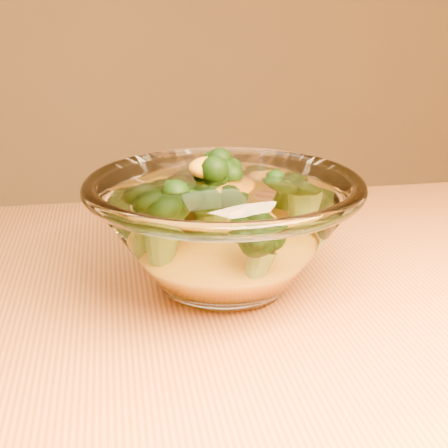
# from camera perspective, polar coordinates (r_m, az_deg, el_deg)

# --- Properties ---
(glass_bowl) EXTENTS (0.25, 0.25, 0.11)m
(glass_bowl) POSITION_cam_1_polar(r_m,az_deg,el_deg) (0.56, 0.00, -0.52)
(glass_bowl) COLOR white
(glass_bowl) RESTS_ON table
(cheese_sauce) EXTENTS (0.13, 0.13, 0.04)m
(cheese_sauce) POSITION_cam_1_polar(r_m,az_deg,el_deg) (0.56, 0.00, -2.70)
(cheese_sauce) COLOR orange
(cheese_sauce) RESTS_ON glass_bowl
(broccoli_heap) EXTENTS (0.15, 0.17, 0.09)m
(broccoli_heap) POSITION_cam_1_polar(r_m,az_deg,el_deg) (0.56, -0.87, 1.62)
(broccoli_heap) COLOR black
(broccoli_heap) RESTS_ON cheese_sauce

